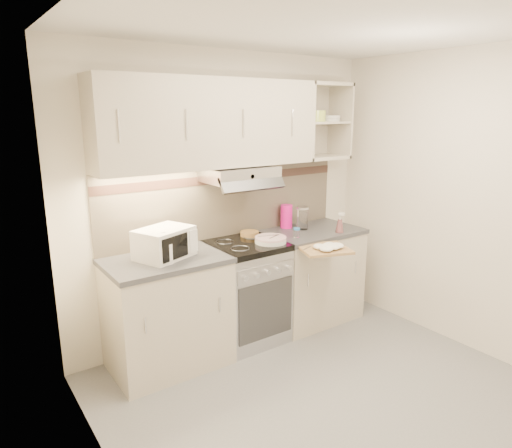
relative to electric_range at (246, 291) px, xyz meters
The scene contains 17 objects.
ground 1.19m from the electric_range, 90.00° to the right, with size 3.00×3.00×0.00m, color gray.
room_shell 1.39m from the electric_range, 89.81° to the right, with size 3.04×2.84×2.52m.
base_cabinet_left 0.75m from the electric_range, behind, with size 0.90×0.60×0.86m, color beige.
worktop_left 0.86m from the electric_range, behind, with size 0.92×0.62×0.04m, color #47474C.
base_cabinet_right 0.75m from the electric_range, ahead, with size 0.90×0.60×0.86m, color beige.
worktop_right 0.86m from the electric_range, ahead, with size 0.92×0.62×0.04m, color #47474C.
electric_range is the anchor object (origin of this frame).
microwave 0.93m from the electric_range, behind, with size 0.49×0.44×0.23m.
watering_can 0.96m from the electric_range, behind, with size 0.28×0.14×0.24m.
plate_stack 0.52m from the electric_range, 35.95° to the right, with size 0.27×0.27×0.06m.
bread_loaf 0.52m from the electric_range, 47.71° to the left, with size 0.17×0.17×0.04m, color #AC6E46.
pink_pitcher 0.85m from the electric_range, 18.39° to the left, with size 0.12×0.11×0.23m.
glass_jar 0.89m from the electric_range, ahead, with size 0.11×0.11×0.22m.
spice_jar 0.69m from the electric_range, 14.43° to the right, with size 0.06×0.06×0.09m.
spray_bottle 1.06m from the electric_range, 13.78° to the right, with size 0.08×0.08×0.20m.
cutting_board 0.79m from the electric_range, 43.44° to the right, with size 0.40×0.36×0.02m, color tan.
dish_towel 0.84m from the electric_range, 45.92° to the right, with size 0.24×0.20×0.06m, color silver, non-canonical shape.
Camera 1 is at (-2.09, -2.02, 2.00)m, focal length 32.00 mm.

